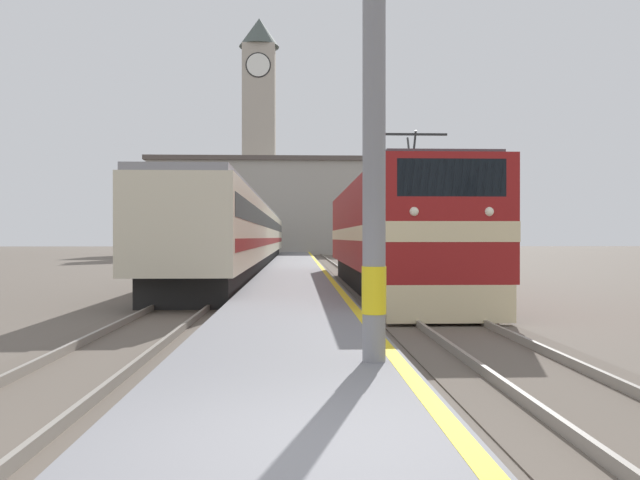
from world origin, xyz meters
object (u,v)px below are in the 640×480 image
Objects in this scene: passenger_train at (249,236)px; catenary_mast at (380,68)px; clock_tower at (259,128)px; locomotive_train at (388,235)px.

catenary_mast reaches higher than passenger_train.
clock_tower is at bearing 92.60° from passenger_train.
locomotive_train is at bearing -82.19° from clock_tower.
catenary_mast is at bearing -98.76° from locomotive_train.
clock_tower is at bearing 97.81° from locomotive_train.
passenger_train is at bearing 97.34° from catenary_mast.
catenary_mast is at bearing -82.66° from passenger_train.
clock_tower is (-8.21, 59.86, 14.24)m from locomotive_train.
catenary_mast is (4.05, -31.48, 2.01)m from passenger_train.
passenger_train is 31.80m from catenary_mast.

